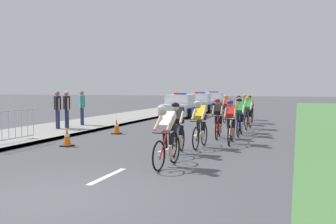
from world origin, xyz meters
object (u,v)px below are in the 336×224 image
object	(u,v)px
cyclist_lead	(167,135)
spectator_closest	(82,105)
police_car_third	(214,101)
police_car_second	(200,103)
traffic_cone_near	(117,127)
cyclist_fourth	(231,121)
cyclist_twelfth	(250,109)
cyclist_eleventh	(246,107)
spectator_middle	(58,107)
traffic_cone_far	(67,137)
cyclist_eighth	(239,110)
spectator_back	(67,107)
cyclist_ninth	(227,108)
cyclist_second	(178,127)
cyclist_fifth	(218,118)
cyclist_third	(200,124)
crowd_barrier_middle	(9,127)
cyclist_tenth	(248,112)
cyclist_sixth	(240,116)
cyclist_seventh	(239,114)
police_car_nearest	(181,107)

from	to	relation	value
cyclist_lead	spectator_closest	distance (m)	9.97
police_car_third	cyclist_lead	bearing A→B (deg)	-80.28
police_car_second	traffic_cone_near	world-z (taller)	police_car_second
cyclist_fourth	cyclist_twelfth	xyz separation A→B (m)	(-0.27, 7.80, 0.00)
cyclist_eleventh	cyclist_lead	bearing A→B (deg)	-90.19
cyclist_lead	cyclist_fourth	bearing A→B (deg)	79.05
police_car_second	cyclist_twelfth	bearing A→B (deg)	-59.20
spectator_middle	cyclist_lead	bearing A→B (deg)	-37.34
traffic_cone_far	spectator_middle	world-z (taller)	spectator_middle
cyclist_eighth	spectator_middle	distance (m)	9.16
cyclist_eighth	spectator_back	world-z (taller)	spectator_back
police_car_third	traffic_cone_far	xyz separation A→B (m)	(0.21, -23.74, -0.37)
cyclist_eleventh	cyclist_twelfth	distance (m)	2.11
cyclist_ninth	traffic_cone_near	size ratio (longest dim) A/B	2.69
cyclist_second	traffic_cone_near	distance (m)	5.31
cyclist_eighth	cyclist_twelfth	size ratio (longest dim) A/B	1.00
spectator_middle	cyclist_fifth	bearing A→B (deg)	1.57
cyclist_fifth	cyclist_second	bearing A→B (deg)	-96.47
cyclist_fourth	spectator_middle	size ratio (longest dim) A/B	1.03
spectator_closest	spectator_middle	distance (m)	1.80
cyclist_third	police_car_third	xyz separation A→B (m)	(-4.43, 22.55, -0.11)
traffic_cone_far	crowd_barrier_middle	bearing A→B (deg)	-160.55
cyclist_tenth	cyclist_eleventh	bearing A→B (deg)	98.92
cyclist_lead	cyclist_fourth	world-z (taller)	same
cyclist_eleventh	cyclist_twelfth	world-z (taller)	same
cyclist_third	traffic_cone_near	distance (m)	4.80
spectator_back	traffic_cone_far	bearing A→B (deg)	-55.38
cyclist_third	spectator_closest	xyz separation A→B (m)	(-6.96, 4.03, 0.30)
cyclist_third	cyclist_twelfth	distance (m)	8.96
cyclist_sixth	cyclist_seventh	bearing A→B (deg)	99.38
cyclist_tenth	spectator_back	xyz separation A→B (m)	(-7.62, -3.51, 0.30)
cyclist_eleventh	police_car_second	distance (m)	7.69
cyclist_tenth	traffic_cone_far	bearing A→B (deg)	-124.55
cyclist_twelfth	spectator_middle	distance (m)	10.14
cyclist_eleventh	traffic_cone_near	world-z (taller)	cyclist_eleventh
cyclist_fifth	spectator_closest	size ratio (longest dim) A/B	1.03
cyclist_lead	cyclist_tenth	xyz separation A→B (m)	(0.82, 9.22, 0.00)
spectator_middle	cyclist_seventh	bearing A→B (deg)	16.22
cyclist_fourth	cyclist_sixth	xyz separation A→B (m)	(-0.02, 2.32, 0.00)
police_car_nearest	police_car_third	bearing A→B (deg)	90.00
cyclist_ninth	traffic_cone_near	xyz separation A→B (m)	(-3.44, -6.72, -0.48)
police_car_nearest	traffic_cone_near	bearing A→B (deg)	-88.60
cyclist_eighth	spectator_closest	size ratio (longest dim) A/B	1.03
cyclist_seventh	cyclist_eighth	xyz separation A→B (m)	(-0.54, 3.50, 0.00)
traffic_cone_near	spectator_middle	distance (m)	2.98
cyclist_sixth	cyclist_eighth	xyz separation A→B (m)	(-0.71, 4.51, 0.00)
cyclist_eighth	cyclist_fourth	bearing A→B (deg)	-83.89
traffic_cone_far	spectator_closest	xyz separation A→B (m)	(-2.74, 5.22, 0.77)
cyclist_eleventh	cyclist_second	bearing A→B (deg)	-91.63
cyclist_sixth	cyclist_twelfth	bearing A→B (deg)	92.51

